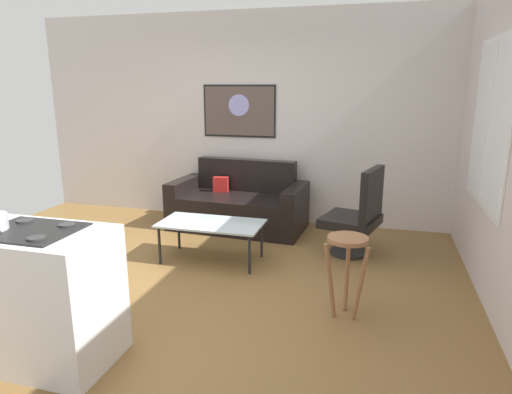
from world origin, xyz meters
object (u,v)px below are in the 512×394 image
(bar_stool, at_px, (347,255))
(wall_painting, at_px, (239,111))
(armchair, at_px, (358,214))
(couch, at_px, (239,206))
(coffee_table, at_px, (211,225))

(bar_stool, xyz_separation_m, wall_painting, (-1.68, 2.47, 0.98))
(armchair, bearing_deg, couch, 158.23)
(couch, relative_size, armchair, 1.79)
(couch, bearing_deg, wall_painting, 105.54)
(armchair, height_order, wall_painting, wall_painting)
(bar_stool, height_order, wall_painting, wall_painting)
(coffee_table, height_order, armchair, armchair)
(coffee_table, bearing_deg, bar_stool, -29.16)
(coffee_table, distance_m, wall_painting, 1.99)
(wall_painting, bearing_deg, armchair, -32.27)
(armchair, height_order, bar_stool, armchair)
(armchair, xyz_separation_m, wall_painting, (-1.69, 1.07, 1.03))
(armchair, distance_m, wall_painting, 2.25)
(coffee_table, relative_size, bar_stool, 1.62)
(bar_stool, distance_m, wall_painting, 3.14)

